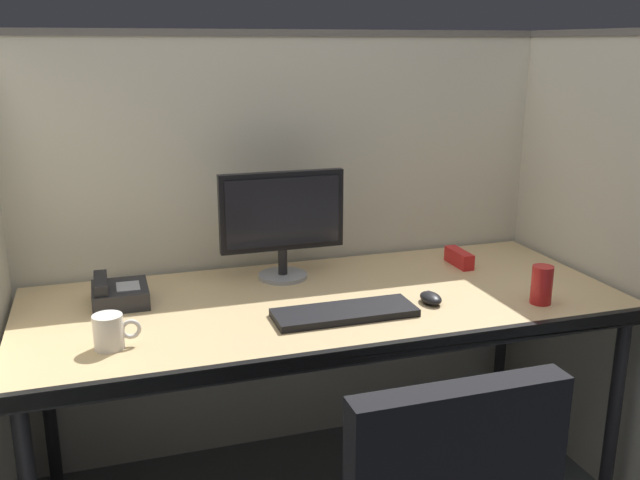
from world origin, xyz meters
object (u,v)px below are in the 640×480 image
(keyboard_main, at_px, (345,313))
(soda_can, at_px, (542,285))
(desk, at_px, (326,314))
(computer_mouse, at_px, (431,298))
(coffee_mug, at_px, (110,332))
(monitor_center, at_px, (282,218))
(desk_phone, at_px, (118,294))
(red_stapler, at_px, (459,258))

(keyboard_main, bearing_deg, soda_can, -7.80)
(desk, relative_size, computer_mouse, 19.79)
(computer_mouse, height_order, coffee_mug, coffee_mug)
(monitor_center, xyz_separation_m, desk_phone, (-0.55, -0.08, -0.18))
(keyboard_main, bearing_deg, computer_mouse, 3.88)
(coffee_mug, bearing_deg, monitor_center, 35.72)
(computer_mouse, bearing_deg, keyboard_main, -176.12)
(keyboard_main, height_order, soda_can, soda_can)
(keyboard_main, bearing_deg, coffee_mug, -177.87)
(keyboard_main, xyz_separation_m, coffee_mug, (-0.67, -0.03, 0.04))
(desk, xyz_separation_m, desk_phone, (-0.63, 0.16, 0.08))
(soda_can, bearing_deg, monitor_center, 145.70)
(monitor_center, bearing_deg, red_stapler, -4.92)
(keyboard_main, bearing_deg, monitor_center, 102.17)
(coffee_mug, height_order, soda_can, soda_can)
(monitor_center, distance_m, keyboard_main, 0.46)
(desk, distance_m, computer_mouse, 0.34)
(red_stapler, bearing_deg, soda_can, -82.68)
(keyboard_main, relative_size, desk_phone, 2.26)
(desk, height_order, coffee_mug, coffee_mug)
(keyboard_main, distance_m, red_stapler, 0.66)
(monitor_center, height_order, keyboard_main, monitor_center)
(desk, xyz_separation_m, soda_can, (0.63, -0.24, 0.11))
(monitor_center, relative_size, desk_phone, 2.26)
(red_stapler, bearing_deg, desk, -161.81)
(desk, height_order, red_stapler, red_stapler)
(desk, height_order, keyboard_main, keyboard_main)
(desk_phone, bearing_deg, monitor_center, 8.69)
(monitor_center, bearing_deg, coffee_mug, -144.28)
(monitor_center, distance_m, soda_can, 0.87)
(keyboard_main, height_order, red_stapler, red_stapler)
(monitor_center, bearing_deg, desk, -72.67)
(computer_mouse, bearing_deg, monitor_center, 135.16)
(computer_mouse, bearing_deg, soda_can, -17.78)
(computer_mouse, relative_size, red_stapler, 0.64)
(desk, bearing_deg, keyboard_main, -86.56)
(keyboard_main, xyz_separation_m, red_stapler, (0.57, 0.34, 0.02))
(keyboard_main, xyz_separation_m, computer_mouse, (0.29, 0.02, 0.01))
(monitor_center, relative_size, computer_mouse, 4.48)
(keyboard_main, height_order, desk_phone, desk_phone)
(computer_mouse, bearing_deg, red_stapler, 49.63)
(desk, distance_m, monitor_center, 0.37)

